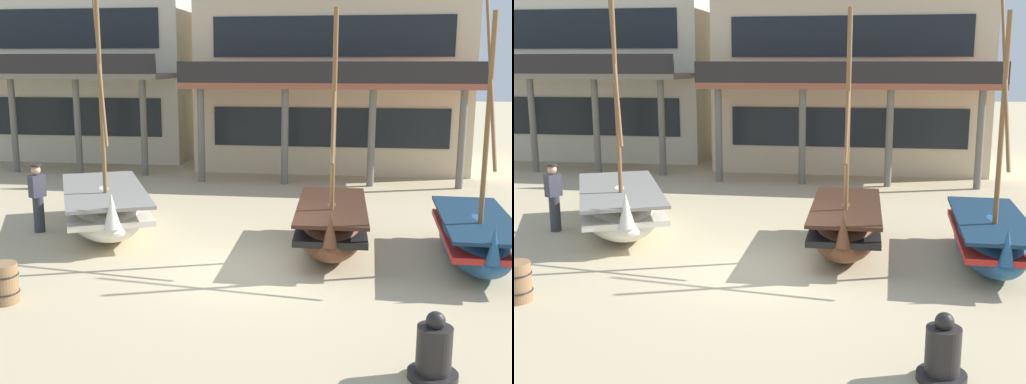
% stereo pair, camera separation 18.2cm
% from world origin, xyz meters
% --- Properties ---
extents(ground_plane, '(120.00, 120.00, 0.00)m').
position_xyz_m(ground_plane, '(0.00, 0.00, 0.00)').
color(ground_plane, tan).
extents(fishing_boat_near_left, '(1.53, 4.01, 5.17)m').
position_xyz_m(fishing_boat_near_left, '(1.59, 1.57, 0.60)').
color(fishing_boat_near_left, brown).
rests_on(fishing_boat_near_left, ground).
extents(fishing_boat_centre_large, '(3.75, 5.16, 5.86)m').
position_xyz_m(fishing_boat_centre_large, '(-3.98, 2.48, 0.61)').
color(fishing_boat_centre_large, silver).
rests_on(fishing_boat_centre_large, ground).
extents(fishing_boat_far_right, '(1.54, 4.21, 5.42)m').
position_xyz_m(fishing_boat_far_right, '(4.55, 1.14, 0.56)').
color(fishing_boat_far_right, '#23517A').
rests_on(fishing_boat_far_right, ground).
extents(fisherman_by_hull, '(0.36, 0.42, 1.68)m').
position_xyz_m(fisherman_by_hull, '(-5.55, 2.17, 0.83)').
color(fisherman_by_hull, '#33333D').
rests_on(fisherman_by_hull, ground).
extents(capstan_winch, '(0.66, 0.66, 0.94)m').
position_xyz_m(capstan_winch, '(3.08, -4.06, 0.37)').
color(capstan_winch, black).
rests_on(capstan_winch, ground).
extents(wooden_barrel, '(0.56, 0.56, 0.70)m').
position_xyz_m(wooden_barrel, '(-3.94, -2.33, 0.35)').
color(wooden_barrel, olive).
rests_on(wooden_barrel, ground).
extents(harbor_building_main, '(10.58, 7.96, 6.77)m').
position_xyz_m(harbor_building_main, '(1.23, 13.96, 3.39)').
color(harbor_building_main, beige).
rests_on(harbor_building_main, ground).
extents(harbor_building_annex, '(9.24, 8.45, 7.31)m').
position_xyz_m(harbor_building_annex, '(-9.28, 15.33, 3.66)').
color(harbor_building_annex, beige).
rests_on(harbor_building_annex, ground).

